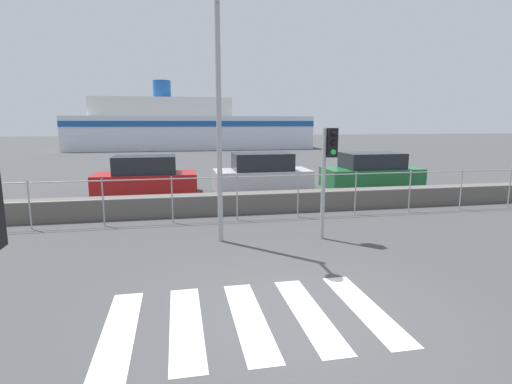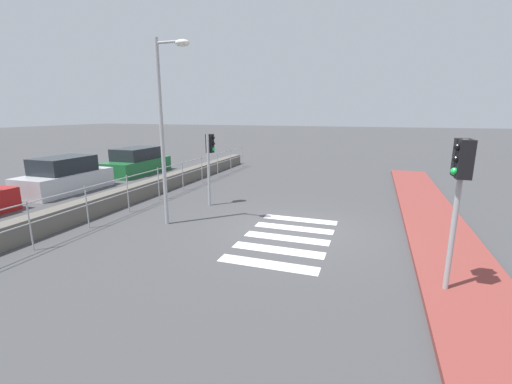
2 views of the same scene
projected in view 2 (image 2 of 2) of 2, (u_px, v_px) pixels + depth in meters
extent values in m
plane|color=#424244|center=(292.00, 230.00, 10.26)|extent=(160.00, 160.00, 0.00)
cube|color=brown|center=(446.00, 245.00, 8.94)|extent=(24.00, 1.80, 0.12)
cube|color=silver|center=(268.00, 264.00, 7.94)|extent=(0.45, 2.40, 0.01)
cube|color=silver|center=(278.00, 250.00, 8.77)|extent=(0.45, 2.40, 0.01)
cube|color=silver|center=(287.00, 238.00, 9.60)|extent=(0.45, 2.40, 0.01)
cube|color=silver|center=(294.00, 228.00, 10.42)|extent=(0.45, 2.40, 0.01)
cube|color=silver|center=(300.00, 220.00, 11.25)|extent=(0.45, 2.40, 0.01)
cube|color=#605B54|center=(109.00, 201.00, 12.34)|extent=(24.47, 0.55, 0.62)
cylinder|color=#9EA0A3|center=(126.00, 177.00, 11.85)|extent=(22.03, 0.03, 0.03)
cylinder|color=#9EA0A3|center=(128.00, 192.00, 11.97)|extent=(22.03, 0.03, 0.03)
cylinder|color=#9EA0A3|center=(30.00, 226.00, 8.61)|extent=(0.04, 0.04, 1.31)
cylinder|color=#9EA0A3|center=(87.00, 207.00, 10.30)|extent=(0.04, 0.04, 1.31)
cylinder|color=#9EA0A3|center=(128.00, 194.00, 11.99)|extent=(0.04, 0.04, 1.31)
cylinder|color=#9EA0A3|center=(159.00, 184.00, 13.68)|extent=(0.04, 0.04, 1.31)
cylinder|color=#9EA0A3|center=(183.00, 176.00, 15.37)|extent=(0.04, 0.04, 1.31)
cylinder|color=#9EA0A3|center=(202.00, 170.00, 17.06)|extent=(0.04, 0.04, 1.31)
cylinder|color=#9EA0A3|center=(218.00, 165.00, 18.75)|extent=(0.04, 0.04, 1.31)
cylinder|color=#9EA0A3|center=(231.00, 160.00, 20.44)|extent=(0.04, 0.04, 1.31)
cylinder|color=#9EA0A3|center=(242.00, 157.00, 22.13)|extent=(0.04, 0.04, 1.31)
cylinder|color=#9EA0A3|center=(454.00, 220.00, 6.32)|extent=(0.10, 0.10, 2.99)
cube|color=black|center=(465.00, 160.00, 5.90)|extent=(0.24, 0.24, 0.68)
sphere|color=black|center=(458.00, 147.00, 5.90)|extent=(0.13, 0.13, 0.13)
sphere|color=black|center=(456.00, 159.00, 5.95)|extent=(0.13, 0.13, 0.13)
sphere|color=#19D84C|center=(454.00, 171.00, 5.99)|extent=(0.13, 0.13, 0.13)
cube|color=black|center=(461.00, 157.00, 6.21)|extent=(0.24, 0.24, 0.68)
sphere|color=black|center=(471.00, 146.00, 6.12)|extent=(0.13, 0.13, 0.13)
sphere|color=black|center=(470.00, 158.00, 6.17)|extent=(0.13, 0.13, 0.13)
sphere|color=#19D84C|center=(468.00, 169.00, 6.22)|extent=(0.13, 0.13, 0.13)
cylinder|color=#9EA0A3|center=(209.00, 171.00, 12.71)|extent=(0.10, 0.10, 2.67)
cube|color=black|center=(210.00, 143.00, 12.64)|extent=(0.24, 0.24, 0.68)
sphere|color=black|center=(213.00, 138.00, 12.55)|extent=(0.13, 0.13, 0.13)
sphere|color=black|center=(213.00, 144.00, 12.60)|extent=(0.13, 0.13, 0.13)
sphere|color=#19D84C|center=(213.00, 149.00, 12.64)|extent=(0.13, 0.13, 0.13)
cylinder|color=#9EA0A3|center=(162.00, 136.00, 10.22)|extent=(0.12, 0.12, 5.50)
cylinder|color=#9EA0A3|center=(169.00, 42.00, 9.50)|extent=(0.07, 0.84, 0.07)
ellipsoid|color=silver|center=(182.00, 43.00, 9.38)|extent=(0.32, 0.42, 0.19)
cube|color=#BCBCC1|center=(66.00, 182.00, 15.20)|extent=(3.94, 1.84, 0.85)
cube|color=#1E2328|center=(63.00, 165.00, 15.03)|extent=(2.37, 1.62, 0.70)
cube|color=#1E6633|center=(137.00, 166.00, 19.71)|extent=(4.17, 1.87, 0.82)
cube|color=#1E2328|center=(136.00, 154.00, 19.55)|extent=(2.50, 1.65, 0.67)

